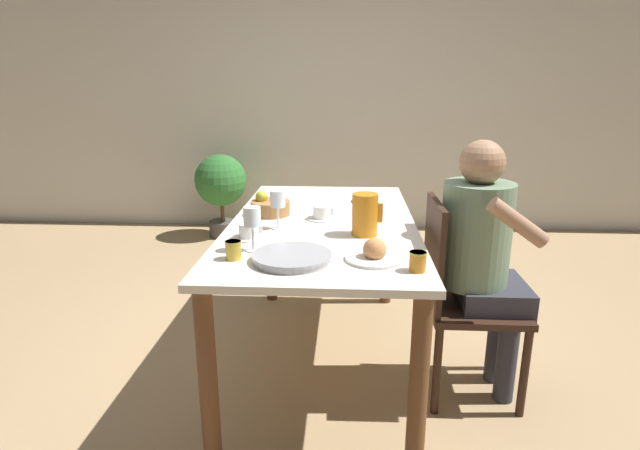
% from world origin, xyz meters
% --- Properties ---
extents(ground_plane, '(20.00, 20.00, 0.00)m').
position_xyz_m(ground_plane, '(0.00, 0.00, 0.00)').
color(ground_plane, tan).
extents(wall_back, '(10.00, 0.06, 2.60)m').
position_xyz_m(wall_back, '(0.00, 2.56, 1.30)').
color(wall_back, beige).
rests_on(wall_back, ground_plane).
extents(dining_table, '(0.88, 1.63, 0.76)m').
position_xyz_m(dining_table, '(0.00, 0.00, 0.65)').
color(dining_table, silver).
rests_on(dining_table, ground_plane).
extents(chair_person_side, '(0.42, 0.42, 0.91)m').
position_xyz_m(chair_person_side, '(0.62, -0.21, 0.48)').
color(chair_person_side, '#331E14').
rests_on(chair_person_side, ground_plane).
extents(person_seated, '(0.39, 0.41, 1.18)m').
position_xyz_m(person_seated, '(0.71, -0.20, 0.70)').
color(person_seated, '#33333D').
rests_on(person_seated, ground_plane).
extents(red_pitcher, '(0.14, 0.11, 0.19)m').
position_xyz_m(red_pitcher, '(0.19, -0.22, 0.85)').
color(red_pitcher, orange).
rests_on(red_pitcher, dining_table).
extents(wine_glass_water, '(0.07, 0.07, 0.18)m').
position_xyz_m(wine_glass_water, '(-0.20, -0.14, 0.89)').
color(wine_glass_water, white).
rests_on(wine_glass_water, dining_table).
extents(wine_glass_juice, '(0.07, 0.07, 0.18)m').
position_xyz_m(wine_glass_juice, '(-0.25, -0.45, 0.89)').
color(wine_glass_juice, white).
rests_on(wine_glass_juice, dining_table).
extents(teacup_near_person, '(0.15, 0.15, 0.07)m').
position_xyz_m(teacup_near_person, '(-0.30, -0.29, 0.79)').
color(teacup_near_person, white).
rests_on(teacup_near_person, dining_table).
extents(teacup_across, '(0.15, 0.15, 0.07)m').
position_xyz_m(teacup_across, '(-0.01, 0.03, 0.79)').
color(teacup_across, white).
rests_on(teacup_across, dining_table).
extents(serving_tray, '(0.30, 0.30, 0.03)m').
position_xyz_m(serving_tray, '(-0.09, -0.56, 0.77)').
color(serving_tray, '#9E9EA3').
rests_on(serving_tray, dining_table).
extents(bread_plate, '(0.22, 0.22, 0.09)m').
position_xyz_m(bread_plate, '(0.22, -0.53, 0.78)').
color(bread_plate, white).
rests_on(bread_plate, dining_table).
extents(jam_jar_amber, '(0.06, 0.06, 0.07)m').
position_xyz_m(jam_jar_amber, '(-0.31, -0.56, 0.80)').
color(jam_jar_amber, gold).
rests_on(jam_jar_amber, dining_table).
extents(jam_jar_red, '(0.06, 0.06, 0.07)m').
position_xyz_m(jam_jar_red, '(0.37, -0.64, 0.80)').
color(jam_jar_red, '#C67A1E').
rests_on(jam_jar_red, dining_table).
extents(fruit_bowl, '(0.20, 0.20, 0.12)m').
position_xyz_m(fruit_bowl, '(-0.27, 0.10, 0.80)').
color(fruit_bowl, '#9E6B3D').
rests_on(fruit_bowl, dining_table).
extents(potted_plant, '(0.47, 0.47, 0.77)m').
position_xyz_m(potted_plant, '(-1.05, 2.14, 0.50)').
color(potted_plant, '#4C4742').
rests_on(potted_plant, ground_plane).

